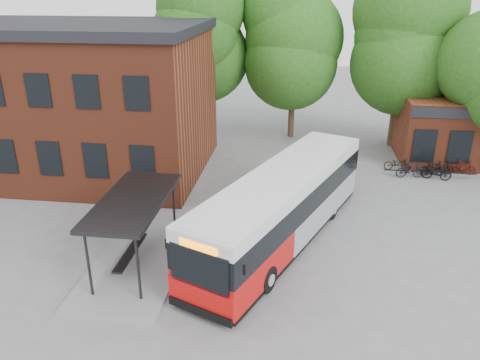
# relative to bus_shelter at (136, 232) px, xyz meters

# --- Properties ---
(ground) EXTENTS (100.00, 100.00, 0.00)m
(ground) POSITION_rel_bus_shelter_xyz_m (4.50, 1.00, -1.45)
(ground) COLOR slate
(station_building) EXTENTS (18.40, 10.40, 8.50)m
(station_building) POSITION_rel_bus_shelter_xyz_m (-8.50, 10.00, 2.80)
(station_building) COLOR maroon
(station_building) RESTS_ON ground
(bus_shelter) EXTENTS (3.60, 7.00, 2.90)m
(bus_shelter) POSITION_rel_bus_shelter_xyz_m (0.00, 0.00, 0.00)
(bus_shelter) COLOR #242428
(bus_shelter) RESTS_ON ground
(bike_rail) EXTENTS (5.20, 0.10, 0.38)m
(bike_rail) POSITION_rel_bus_shelter_xyz_m (13.78, 11.00, -1.26)
(bike_rail) COLOR #242428
(bike_rail) RESTS_ON ground
(tree_0) EXTENTS (7.92, 7.92, 11.00)m
(tree_0) POSITION_rel_bus_shelter_xyz_m (-1.50, 17.00, 4.05)
(tree_0) COLOR #1F4F15
(tree_0) RESTS_ON ground
(tree_1) EXTENTS (7.92, 7.92, 10.40)m
(tree_1) POSITION_rel_bus_shelter_xyz_m (5.50, 18.00, 3.75)
(tree_1) COLOR #1F4F15
(tree_1) RESTS_ON ground
(tree_2) EXTENTS (7.92, 7.92, 11.00)m
(tree_2) POSITION_rel_bus_shelter_xyz_m (12.50, 17.00, 4.05)
(tree_2) COLOR #1F4F15
(tree_2) RESTS_ON ground
(city_bus) EXTENTS (7.33, 12.58, 3.18)m
(city_bus) POSITION_rel_bus_shelter_xyz_m (5.62, 2.62, 0.14)
(city_bus) COLOR red
(city_bus) RESTS_ON ground
(bicycle_1) EXTENTS (1.67, 0.70, 0.98)m
(bicycle_1) POSITION_rel_bus_shelter_xyz_m (12.61, 10.81, -0.96)
(bicycle_1) COLOR black
(bicycle_1) RESTS_ON ground
(bicycle_2) EXTENTS (1.59, 0.56, 0.84)m
(bicycle_2) POSITION_rel_bus_shelter_xyz_m (12.12, 11.96, -1.03)
(bicycle_2) COLOR black
(bicycle_2) RESTS_ON ground
(bicycle_3) EXTENTS (1.57, 0.53, 0.93)m
(bicycle_3) POSITION_rel_bus_shelter_xyz_m (14.01, 11.31, -0.98)
(bicycle_3) COLOR black
(bicycle_3) RESTS_ON ground
(bicycle_4) EXTENTS (1.65, 0.70, 0.85)m
(bicycle_4) POSITION_rel_bus_shelter_xyz_m (14.49, 11.63, -1.03)
(bicycle_4) COLOR black
(bicycle_4) RESTS_ON ground
(bicycle_5) EXTENTS (1.69, 0.78, 0.98)m
(bicycle_5) POSITION_rel_bus_shelter_xyz_m (14.07, 10.71, -0.96)
(bicycle_5) COLOR black
(bicycle_5) RESTS_ON ground
(bicycle_7) EXTENTS (1.50, 0.53, 0.89)m
(bicycle_7) POSITION_rel_bus_shelter_xyz_m (15.82, 11.75, -1.01)
(bicycle_7) COLOR #41100B
(bicycle_7) RESTS_ON ground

